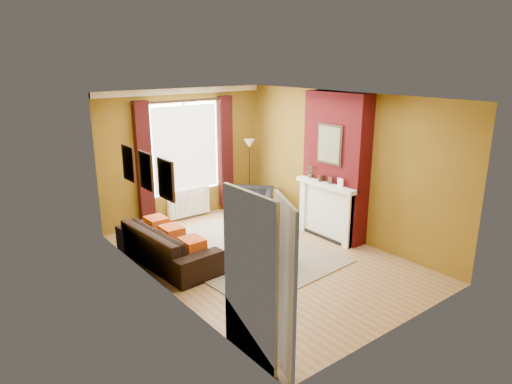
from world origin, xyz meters
TOP-DOWN VIEW (x-y plane):
  - ground at (0.00, 0.00)m, footprint 5.50×5.50m
  - room_walls at (0.63, 0.29)m, footprint 3.82×5.54m
  - striped_rug at (-0.17, 0.49)m, footprint 2.68×3.54m
  - sofa at (-1.42, 0.91)m, footprint 1.01×2.25m
  - armchair at (1.12, 1.78)m, footprint 1.26×1.27m
  - coffee_table at (0.00, 0.06)m, footprint 0.65×1.12m
  - wicker_stool at (0.75, 1.93)m, footprint 0.45×0.45m
  - floor_lamp at (1.44, 2.35)m, footprint 0.27×0.27m
  - book_a at (-0.10, -0.24)m, footprint 0.29×0.30m
  - book_b at (-0.06, 0.41)m, footprint 0.26×0.32m
  - mug at (0.04, 0.03)m, footprint 0.13×0.13m
  - tv_remote at (-0.21, 0.19)m, footprint 0.09×0.18m

SIDE VIEW (x-z plane):
  - ground at x=0.00m, z-range 0.00..0.00m
  - striped_rug at x=-0.17m, z-range 0.00..0.02m
  - wicker_stool at x=0.75m, z-range 0.00..0.52m
  - armchair at x=1.12m, z-range 0.00..0.62m
  - coffee_table at x=0.00m, z-range 0.14..0.49m
  - sofa at x=-1.42m, z-range 0.00..0.64m
  - book_b at x=-0.06m, z-range 0.35..0.38m
  - book_a at x=-0.10m, z-range 0.35..0.38m
  - tv_remote at x=-0.21m, z-range 0.35..0.38m
  - mug at x=0.04m, z-range 0.35..0.45m
  - floor_lamp at x=1.44m, z-range 0.47..2.10m
  - room_walls at x=0.63m, z-range -0.04..2.80m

